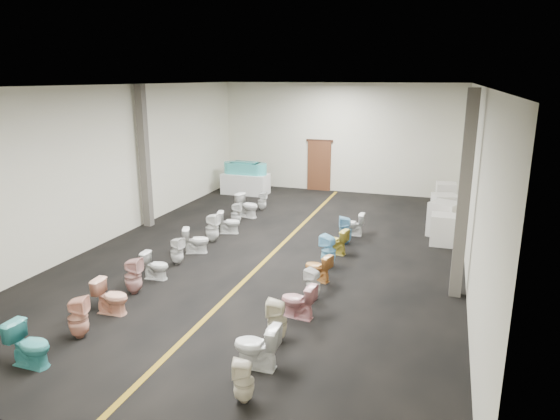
# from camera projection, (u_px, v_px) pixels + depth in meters

# --- Properties ---
(floor) EXTENTS (16.00, 16.00, 0.00)m
(floor) POSITION_uv_depth(u_px,v_px,m) (276.00, 250.00, 13.97)
(floor) COLOR black
(floor) RESTS_ON ground
(ceiling) EXTENTS (16.00, 16.00, 0.00)m
(ceiling) POSITION_uv_depth(u_px,v_px,m) (275.00, 85.00, 12.81)
(ceiling) COLOR black
(ceiling) RESTS_ON ground
(wall_back) EXTENTS (10.00, 0.00, 10.00)m
(wall_back) POSITION_uv_depth(u_px,v_px,m) (339.00, 138.00, 20.72)
(wall_back) COLOR beige
(wall_back) RESTS_ON ground
(wall_front) EXTENTS (10.00, 0.00, 10.00)m
(wall_front) POSITION_uv_depth(u_px,v_px,m) (60.00, 285.00, 6.07)
(wall_front) COLOR beige
(wall_front) RESTS_ON ground
(wall_left) EXTENTS (0.00, 16.00, 16.00)m
(wall_left) POSITION_uv_depth(u_px,v_px,m) (118.00, 162.00, 14.94)
(wall_left) COLOR beige
(wall_left) RESTS_ON ground
(wall_right) EXTENTS (0.00, 16.00, 16.00)m
(wall_right) POSITION_uv_depth(u_px,v_px,m) (474.00, 184.00, 11.85)
(wall_right) COLOR beige
(wall_right) RESTS_ON ground
(aisle_stripe) EXTENTS (0.12, 15.60, 0.01)m
(aisle_stripe) POSITION_uv_depth(u_px,v_px,m) (276.00, 250.00, 13.97)
(aisle_stripe) COLOR #8A6714
(aisle_stripe) RESTS_ON floor
(back_door) EXTENTS (1.00, 0.10, 2.10)m
(back_door) POSITION_uv_depth(u_px,v_px,m) (319.00, 166.00, 21.22)
(back_door) COLOR #562D19
(back_door) RESTS_ON floor
(door_frame) EXTENTS (1.15, 0.08, 0.10)m
(door_frame) POSITION_uv_depth(u_px,v_px,m) (320.00, 141.00, 20.95)
(door_frame) COLOR #331C11
(door_frame) RESTS_ON back_door
(column_left) EXTENTS (0.25, 0.25, 4.50)m
(column_left) POSITION_uv_depth(u_px,v_px,m) (144.00, 157.00, 15.78)
(column_left) COLOR #59544C
(column_left) RESTS_ON floor
(column_right) EXTENTS (0.25, 0.25, 4.50)m
(column_right) POSITION_uv_depth(u_px,v_px,m) (464.00, 197.00, 10.55)
(column_right) COLOR #59544C
(column_right) RESTS_ON floor
(display_table) EXTENTS (1.89, 0.94, 0.84)m
(display_table) POSITION_uv_depth(u_px,v_px,m) (246.00, 184.00, 20.71)
(display_table) COLOR white
(display_table) RESTS_ON floor
(bathtub) EXTENTS (1.86, 0.69, 0.55)m
(bathtub) POSITION_uv_depth(u_px,v_px,m) (245.00, 168.00, 20.55)
(bathtub) COLOR #41BDBC
(bathtub) RESTS_ON display_table
(appliance_crate_a) EXTENTS (0.70, 0.70, 0.89)m
(appliance_crate_a) POSITION_uv_depth(u_px,v_px,m) (443.00, 230.00, 14.39)
(appliance_crate_a) COLOR silver
(appliance_crate_a) RESTS_ON floor
(appliance_crate_b) EXTENTS (1.01, 1.01, 1.06)m
(appliance_crate_b) POSITION_uv_depth(u_px,v_px,m) (444.00, 219.00, 15.14)
(appliance_crate_b) COLOR beige
(appliance_crate_b) RESTS_ON floor
(appliance_crate_c) EXTENTS (0.96, 0.96, 0.88)m
(appliance_crate_c) POSITION_uv_depth(u_px,v_px,m) (445.00, 207.00, 16.89)
(appliance_crate_c) COLOR beige
(appliance_crate_c) RESTS_ON floor
(appliance_crate_d) EXTENTS (0.74, 0.74, 0.98)m
(appliance_crate_d) POSITION_uv_depth(u_px,v_px,m) (445.00, 196.00, 18.25)
(appliance_crate_d) COLOR silver
(appliance_crate_d) RESTS_ON floor
(toilet_left_0) EXTENTS (0.76, 0.44, 0.77)m
(toilet_left_0) POSITION_uv_depth(u_px,v_px,m) (30.00, 345.00, 8.31)
(toilet_left_0) COLOR teal
(toilet_left_0) RESTS_ON floor
(toilet_left_1) EXTENTS (0.47, 0.47, 0.81)m
(toilet_left_1) POSITION_uv_depth(u_px,v_px,m) (78.00, 318.00, 9.20)
(toilet_left_1) COLOR #E7A288
(toilet_left_1) RESTS_ON floor
(toilet_left_2) EXTENTS (0.74, 0.45, 0.73)m
(toilet_left_2) POSITION_uv_depth(u_px,v_px,m) (111.00, 297.00, 10.17)
(toilet_left_2) COLOR #FFB695
(toilet_left_2) RESTS_ON floor
(toilet_left_3) EXTENTS (0.43, 0.43, 0.84)m
(toilet_left_3) POSITION_uv_depth(u_px,v_px,m) (133.00, 276.00, 11.10)
(toilet_left_3) COLOR #CF9893
(toilet_left_3) RESTS_ON floor
(toilet_left_4) EXTENTS (0.67, 0.41, 0.67)m
(toilet_left_4) POSITION_uv_depth(u_px,v_px,m) (156.00, 266.00, 11.95)
(toilet_left_4) COLOR white
(toilet_left_4) RESTS_ON floor
(toilet_left_5) EXTENTS (0.39, 0.38, 0.73)m
(toilet_left_5) POSITION_uv_depth(u_px,v_px,m) (177.00, 251.00, 12.84)
(toilet_left_5) COLOR white
(toilet_left_5) RESTS_ON floor
(toilet_left_6) EXTENTS (0.80, 0.63, 0.72)m
(toilet_left_6) POSITION_uv_depth(u_px,v_px,m) (196.00, 240.00, 13.72)
(toilet_left_6) COLOR white
(toilet_left_6) RESTS_ON floor
(toilet_left_7) EXTENTS (0.40, 0.39, 0.86)m
(toilet_left_7) POSITION_uv_depth(u_px,v_px,m) (212.00, 228.00, 14.60)
(toilet_left_7) COLOR white
(toilet_left_7) RESTS_ON floor
(toilet_left_8) EXTENTS (0.76, 0.55, 0.70)m
(toilet_left_8) POSITION_uv_depth(u_px,v_px,m) (229.00, 222.00, 15.45)
(toilet_left_8) COLOR white
(toilet_left_8) RESTS_ON floor
(toilet_left_9) EXTENTS (0.39, 0.39, 0.74)m
(toilet_left_9) POSITION_uv_depth(u_px,v_px,m) (236.00, 214.00, 16.34)
(toilet_left_9) COLOR silver
(toilet_left_9) RESTS_ON floor
(toilet_left_10) EXTENTS (0.88, 0.62, 0.82)m
(toilet_left_10) POSITION_uv_depth(u_px,v_px,m) (248.00, 206.00, 17.23)
(toilet_left_10) COLOR white
(toilet_left_10) RESTS_ON floor
(toilet_left_11) EXTENTS (0.32, 0.32, 0.68)m
(toilet_left_11) POSITION_uv_depth(u_px,v_px,m) (262.00, 201.00, 18.16)
(toilet_left_11) COLOR white
(toilet_left_11) RESTS_ON floor
(toilet_right_0) EXTENTS (0.40, 0.39, 0.69)m
(toilet_right_0) POSITION_uv_depth(u_px,v_px,m) (244.00, 381.00, 7.37)
(toilet_right_0) COLOR beige
(toilet_right_0) RESTS_ON floor
(toilet_right_1) EXTENTS (0.78, 0.45, 0.79)m
(toilet_right_1) POSITION_uv_depth(u_px,v_px,m) (257.00, 346.00, 8.24)
(toilet_right_1) COLOR white
(toilet_right_1) RESTS_ON floor
(toilet_right_2) EXTENTS (0.42, 0.42, 0.81)m
(toilet_right_2) POSITION_uv_depth(u_px,v_px,m) (277.00, 321.00, 9.09)
(toilet_right_2) COLOR beige
(toilet_right_2) RESTS_ON floor
(toilet_right_3) EXTENTS (0.75, 0.48, 0.73)m
(toilet_right_3) POSITION_uv_depth(u_px,v_px,m) (298.00, 301.00, 9.99)
(toilet_right_3) COLOR #D28C90
(toilet_right_3) RESTS_ON floor
(toilet_right_4) EXTENTS (0.41, 0.40, 0.70)m
(toilet_right_4) POSITION_uv_depth(u_px,v_px,m) (313.00, 284.00, 10.82)
(toilet_right_4) COLOR silver
(toilet_right_4) RESTS_ON floor
(toilet_right_5) EXTENTS (0.73, 0.53, 0.67)m
(toilet_right_5) POSITION_uv_depth(u_px,v_px,m) (318.00, 267.00, 11.82)
(toilet_right_5) COLOR #CA833D
(toilet_right_5) RESTS_ON floor
(toilet_right_6) EXTENTS (0.49, 0.48, 0.83)m
(toilet_right_6) POSITION_uv_depth(u_px,v_px,m) (328.00, 251.00, 12.71)
(toilet_right_6) COLOR #89D3F6
(toilet_right_6) RESTS_ON floor
(toilet_right_7) EXTENTS (0.77, 0.53, 0.72)m
(toilet_right_7) POSITION_uv_depth(u_px,v_px,m) (335.00, 241.00, 13.63)
(toilet_right_7) COLOR gold
(toilet_right_7) RESTS_ON floor
(toilet_right_8) EXTENTS (0.46, 0.45, 0.82)m
(toilet_right_8) POSITION_uv_depth(u_px,v_px,m) (346.00, 230.00, 14.42)
(toilet_right_8) COLOR #78B7DC
(toilet_right_8) RESTS_ON floor
(toilet_right_9) EXTENTS (0.71, 0.41, 0.71)m
(toilet_right_9) POSITION_uv_depth(u_px,v_px,m) (353.00, 224.00, 15.25)
(toilet_right_9) COLOR white
(toilet_right_9) RESTS_ON floor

